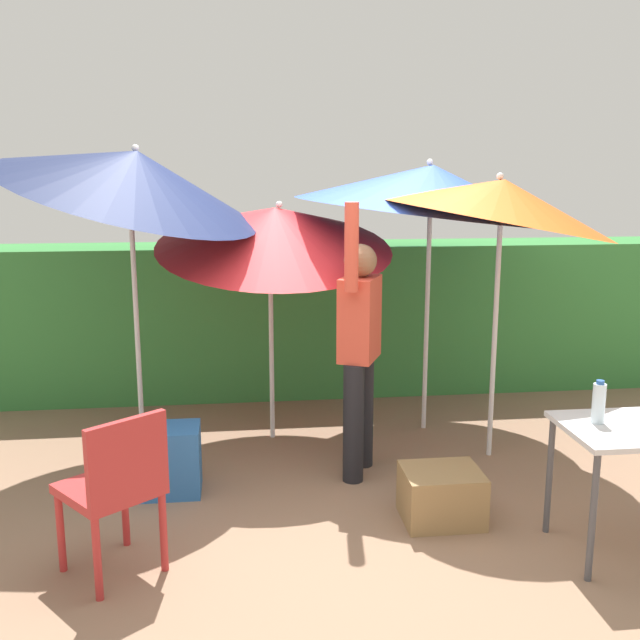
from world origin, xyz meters
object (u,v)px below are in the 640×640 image
person_vendor (359,342)px  crate_cardboard (441,495)px  chair_plastic (116,484)px  bottle_water (599,403)px  umbrella_orange (430,189)px  cooler_box (164,460)px  umbrella_navy (500,200)px  umbrella_rainbow (275,228)px  folding_table (637,441)px  umbrella_yellow (133,174)px

person_vendor → crate_cardboard: person_vendor is taller
chair_plastic → bottle_water: size_ratio=3.71×
umbrella_orange → cooler_box: bearing=-153.2°
cooler_box → bottle_water: (2.42, -0.99, 0.62)m
chair_plastic → crate_cardboard: 1.91m
umbrella_orange → umbrella_navy: umbrella_orange is taller
chair_plastic → crate_cardboard: (1.83, 0.40, -0.35)m
person_vendor → bottle_water: size_ratio=7.83×
umbrella_rainbow → bottle_water: (1.63, -1.91, -0.80)m
crate_cardboard → folding_table: (0.93, -0.47, 0.48)m
umbrella_yellow → umbrella_navy: (2.53, -0.32, -0.18)m
cooler_box → folding_table: folding_table is taller
umbrella_rainbow → umbrella_orange: size_ratio=0.90×
umbrella_navy → chair_plastic: size_ratio=2.43×
umbrella_rainbow → umbrella_yellow: (-0.99, -0.21, 0.40)m
person_vendor → bottle_water: (1.11, -1.16, -0.09)m
umbrella_rainbow → person_vendor: bearing=-55.6°
umbrella_navy → chair_plastic: umbrella_navy is taller
person_vendor → chair_plastic: person_vendor is taller
umbrella_rainbow → crate_cardboard: bearing=-59.2°
umbrella_navy → cooler_box: 2.88m
umbrella_yellow → person_vendor: umbrella_yellow is taller
folding_table → umbrella_navy: bearing=101.3°
umbrella_orange → folding_table: size_ratio=2.79×
cooler_box → crate_cardboard: 1.79m
chair_plastic → folding_table: (2.76, -0.07, 0.13)m
folding_table → crate_cardboard: bearing=153.0°
person_vendor → umbrella_rainbow: bearing=124.4°
umbrella_yellow → cooler_box: bearing=-74.7°
umbrella_navy → crate_cardboard: bearing=-123.1°
person_vendor → folding_table: bearing=-43.1°
cooler_box → bottle_water: bottle_water is taller
umbrella_yellow → bottle_water: 3.35m
bottle_water → cooler_box: bearing=157.8°
umbrella_yellow → umbrella_navy: umbrella_yellow is taller
umbrella_orange → person_vendor: (-0.68, -0.84, -0.99)m
umbrella_orange → cooler_box: 2.81m
umbrella_orange → crate_cardboard: umbrella_orange is taller
umbrella_rainbow → chair_plastic: 2.41m
umbrella_rainbow → chair_plastic: umbrella_rainbow is taller
chair_plastic → bottle_water: bearing=0.0°
cooler_box → folding_table: (2.62, -1.06, 0.42)m
cooler_box → umbrella_rainbow: bearing=49.4°
chair_plastic → crate_cardboard: size_ratio=1.91×
umbrella_navy → cooler_box: umbrella_navy is taller
umbrella_rainbow → crate_cardboard: 2.30m
chair_plastic → umbrella_rainbow: bearing=64.1°
folding_table → bottle_water: 0.29m
person_vendor → chair_plastic: size_ratio=2.11×
folding_table → bottle_water: bottle_water is taller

